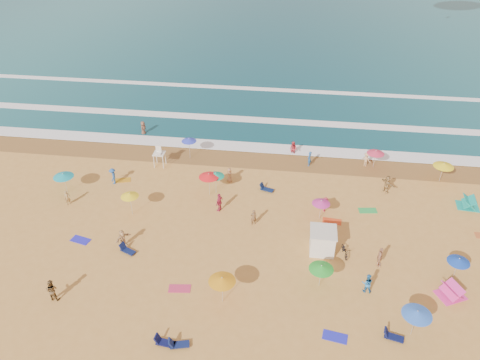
# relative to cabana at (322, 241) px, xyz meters

# --- Properties ---
(ground) EXTENTS (220.00, 220.00, 0.00)m
(ground) POSITION_rel_cabana_xyz_m (-7.71, 1.51, -1.00)
(ground) COLOR gold
(ground) RESTS_ON ground
(ocean) EXTENTS (220.00, 140.00, 0.18)m
(ocean) POSITION_rel_cabana_xyz_m (-7.71, 85.51, -1.00)
(ocean) COLOR #0C4756
(ocean) RESTS_ON ground
(wet_sand) EXTENTS (220.00, 220.00, 0.00)m
(wet_sand) POSITION_rel_cabana_xyz_m (-7.71, 14.01, -0.99)
(wet_sand) COLOR olive
(wet_sand) RESTS_ON ground
(surf_foam) EXTENTS (200.00, 18.70, 0.05)m
(surf_foam) POSITION_rel_cabana_xyz_m (-7.71, 22.83, -0.90)
(surf_foam) COLOR white
(surf_foam) RESTS_ON ground
(cabana) EXTENTS (2.00, 2.00, 2.00)m
(cabana) POSITION_rel_cabana_xyz_m (0.00, 0.00, 0.00)
(cabana) COLOR white
(cabana) RESTS_ON ground
(cabana_roof) EXTENTS (2.20, 2.20, 0.12)m
(cabana_roof) POSITION_rel_cabana_xyz_m (-0.00, -0.00, 1.06)
(cabana_roof) COLOR silver
(cabana_roof) RESTS_ON cabana
(bicycle) EXTENTS (0.91, 1.83, 0.92)m
(bicycle) POSITION_rel_cabana_xyz_m (1.90, -0.30, -0.54)
(bicycle) COLOR black
(bicycle) RESTS_ON ground
(lifeguard_stand) EXTENTS (1.20, 1.20, 2.10)m
(lifeguard_stand) POSITION_rel_cabana_xyz_m (-17.13, 11.39, 0.05)
(lifeguard_stand) COLOR white
(lifeguard_stand) RESTS_ON ground
(beach_umbrellas) EXTENTS (62.75, 30.17, 0.78)m
(beach_umbrellas) POSITION_rel_cabana_xyz_m (-4.84, 0.95, 1.10)
(beach_umbrellas) COLOR #159BAE
(beach_umbrellas) RESTS_ON ground
(loungers) EXTENTS (49.83, 19.88, 0.34)m
(loungers) POSITION_rel_cabana_xyz_m (-4.57, -3.95, -0.83)
(loungers) COLOR #0F1F4B
(loungers) RESTS_ON ground
(towels) EXTENTS (44.64, 21.99, 0.03)m
(towels) POSITION_rel_cabana_xyz_m (-6.99, -1.71, -0.98)
(towels) COLOR red
(towels) RESTS_ON ground
(popup_tents) EXTENTS (6.66, 13.86, 1.20)m
(popup_tents) POSITION_rel_cabana_xyz_m (11.80, 2.10, -0.40)
(popup_tents) COLOR #F536A2
(popup_tents) RESTS_ON ground
(beachgoers) EXTENTS (41.29, 27.02, 2.14)m
(beachgoers) POSITION_rel_cabana_xyz_m (-8.16, 5.62, -0.17)
(beachgoers) COLOR #AA844E
(beachgoers) RESTS_ON ground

